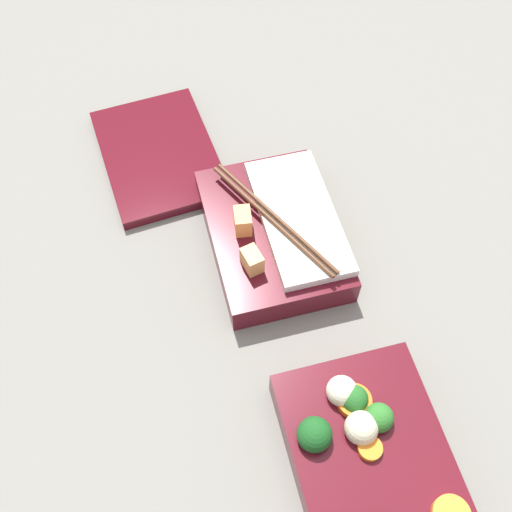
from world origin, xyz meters
The scene contains 4 objects.
ground_plane centered at (0.00, 0.00, 0.00)m, with size 3.00×3.00×0.00m, color slate.
bento_tray_vegetable centered at (-0.13, -0.01, 0.02)m, with size 0.20×0.14×0.06m.
bento_tray_rice centered at (0.14, 0.01, 0.02)m, with size 0.20×0.14×0.07m.
bento_lid centered at (0.31, 0.12, 0.01)m, with size 0.20×0.14×0.01m, color #510F19.
Camera 1 is at (-0.24, 0.13, 0.61)m, focal length 42.00 mm.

